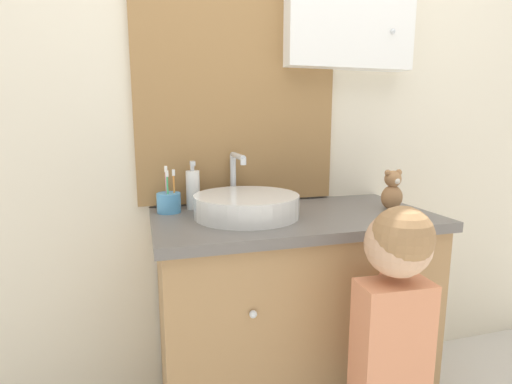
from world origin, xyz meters
TOP-DOWN VIEW (x-y plane):
  - wall_back at (0.01, 0.62)m, footprint 3.20×0.18m
  - vanity_counter at (0.00, 0.33)m, footprint 1.02×0.54m
  - sink_basin at (-0.18, 0.34)m, footprint 0.38×0.42m
  - toothbrush_holder at (-0.44, 0.49)m, footprint 0.09×0.09m
  - soap_dispenser at (-0.34, 0.52)m, footprint 0.05×0.05m
  - child_figure at (0.14, -0.10)m, footprint 0.22×0.46m
  - teddy_bear at (0.39, 0.30)m, footprint 0.09×0.07m

SIDE VIEW (x-z plane):
  - vanity_counter at x=0.00m, z-range 0.00..0.83m
  - child_figure at x=0.14m, z-range 0.11..1.06m
  - toothbrush_holder at x=-0.44m, z-range 0.79..0.96m
  - sink_basin at x=-0.18m, z-range 0.77..0.98m
  - teddy_bear at x=0.39m, z-range 0.83..0.98m
  - soap_dispenser at x=-0.34m, z-range 0.82..1.00m
  - wall_back at x=0.01m, z-range 0.03..2.53m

